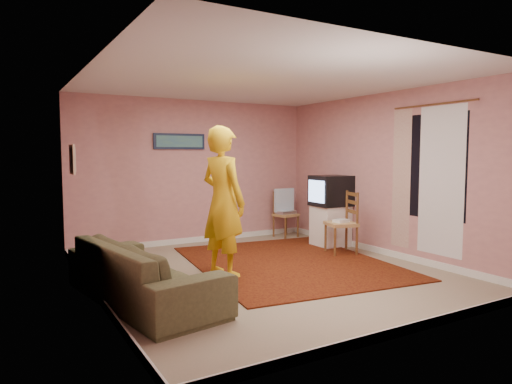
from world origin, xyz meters
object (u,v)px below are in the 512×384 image
chair_b (341,216)px  sofa (143,271)px  chair_a (286,209)px  tv_cabinet (331,226)px  person (223,202)px  crt_tv (331,191)px

chair_b → sofa: bearing=-61.1°
chair_a → chair_b: chair_b is taller
tv_cabinet → sofa: (-3.75, -1.37, -0.02)m
chair_b → person: size_ratio=0.28×
chair_a → chair_b: (-0.08, -1.74, 0.08)m
tv_cabinet → sofa: tv_cabinet is taller
chair_a → person: bearing=-150.7°
tv_cabinet → chair_b: chair_b is taller
chair_b → person: 2.29m
tv_cabinet → chair_a: bearing=99.7°
sofa → person: bearing=-77.2°
chair_a → person: (-2.33, -1.99, 0.45)m
chair_a → tv_cabinet: bearing=-91.6°
chair_a → person: 3.10m
tv_cabinet → crt_tv: 0.63m
tv_cabinet → sofa: size_ratio=0.31×
chair_b → tv_cabinet: bearing=171.9°
crt_tv → chair_a: crt_tv is taller
crt_tv → sofa: 4.04m
chair_b → sofa: (-3.47, -0.76, -0.29)m
person → chair_b: bearing=-100.3°
sofa → person: size_ratio=1.15×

